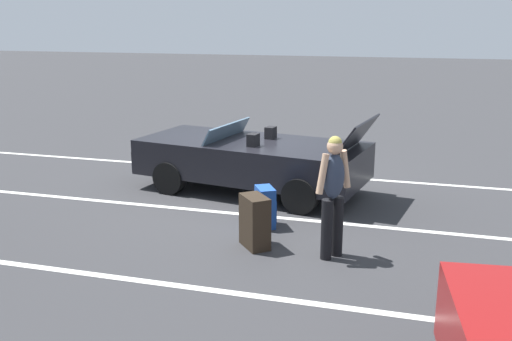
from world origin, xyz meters
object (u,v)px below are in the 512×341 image
object	(u,v)px
convertible_car	(242,159)
suitcase_medium_bright	(265,207)
traveler_person	(333,190)
suitcase_large_black	(255,222)

from	to	relation	value
convertible_car	suitcase_medium_bright	distance (m)	2.03
convertible_car	traveler_person	size ratio (longest dim) A/B	2.69
suitcase_large_black	suitcase_medium_bright	xyz separation A→B (m)	(0.08, -0.84, -0.06)
traveler_person	convertible_car	bearing A→B (deg)	-15.57
convertible_car	suitcase_medium_bright	bearing A→B (deg)	127.06
suitcase_large_black	traveler_person	distance (m)	1.22
suitcase_large_black	suitcase_medium_bright	bearing A→B (deg)	54.93
traveler_person	suitcase_medium_bright	bearing A→B (deg)	-1.16
suitcase_large_black	traveler_person	bearing A→B (deg)	-43.50
suitcase_medium_bright	traveler_person	bearing A→B (deg)	-67.79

